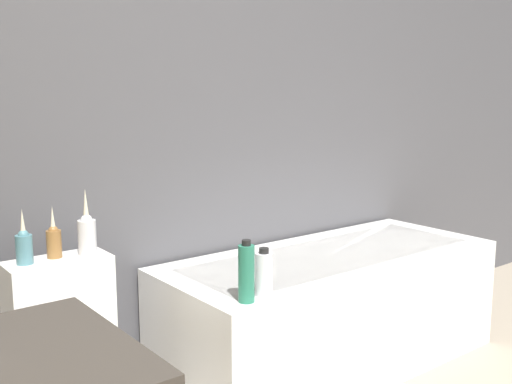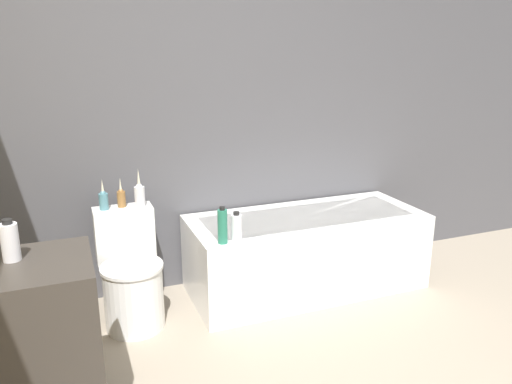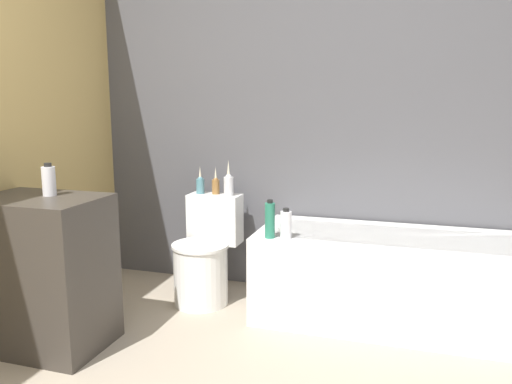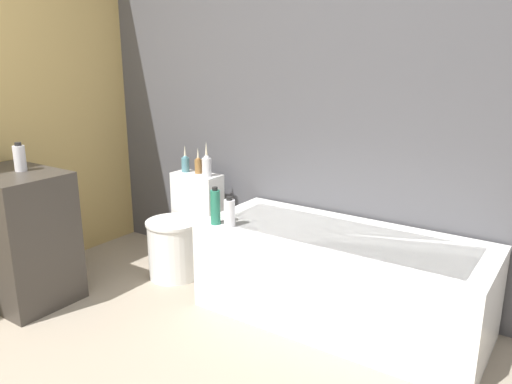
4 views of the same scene
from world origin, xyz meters
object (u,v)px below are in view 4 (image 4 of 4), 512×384
vase_silver (198,164)px  bathtub (340,277)px  vase_bronze (207,165)px  vase_gold (185,163)px  shampoo_bottle_tall (215,207)px  toilet (181,233)px  shampoo_bottle_short (229,213)px  soap_bottle_glass (20,158)px

vase_silver → bathtub: bearing=-8.8°
vase_silver → vase_bronze: vase_bronze is taller
bathtub → vase_silver: vase_silver is taller
vase_gold → shampoo_bottle_tall: bearing=-34.9°
shampoo_bottle_tall → vase_bronze: bearing=134.5°
toilet → shampoo_bottle_short: shampoo_bottle_short is taller
toilet → vase_silver: size_ratio=3.65×
soap_bottle_glass → vase_bronze: size_ratio=0.72×
soap_bottle_glass → vase_bronze: bearing=55.9°
vase_gold → vase_bronze: size_ratio=0.79×
vase_silver → shampoo_bottle_tall: vase_silver is taller
soap_bottle_glass → shampoo_bottle_tall: bearing=27.4°
soap_bottle_glass → vase_gold: 1.09m
bathtub → soap_bottle_glass: soap_bottle_glass is taller
toilet → soap_bottle_glass: bearing=-124.4°
bathtub → toilet: (-1.22, -0.02, 0.02)m
bathtub → shampoo_bottle_tall: bearing=-159.2°
soap_bottle_glass → shampoo_bottle_short: size_ratio=0.97×
toilet → bathtub: bearing=0.9°
shampoo_bottle_tall → toilet: bearing=154.7°
soap_bottle_glass → shampoo_bottle_short: (1.16, 0.57, -0.29)m
vase_gold → shampoo_bottle_short: 0.85m
soap_bottle_glass → shampoo_bottle_tall: (1.07, 0.55, -0.27)m
toilet → shampoo_bottle_short: 0.73m
toilet → shampoo_bottle_short: (0.61, -0.23, 0.32)m
soap_bottle_glass → vase_silver: 1.16m
soap_bottle_glass → vase_bronze: 1.18m
bathtub → vase_silver: 1.32m
bathtub → vase_bronze: vase_bronze is taller
soap_bottle_glass → toilet: bearing=55.6°
vase_gold → vase_silver: (0.11, 0.02, -0.00)m
soap_bottle_glass → vase_silver: soap_bottle_glass is taller
toilet → vase_gold: 0.51m
bathtub → vase_gold: bearing=172.6°
vase_bronze → shampoo_bottle_tall: vase_bronze is taller
vase_gold → vase_bronze: 0.22m
bathtub → toilet: size_ratio=2.37×
vase_silver → shampoo_bottle_short: (0.61, -0.44, -0.13)m
toilet → shampoo_bottle_short: bearing=-20.6°
soap_bottle_glass → bathtub: bearing=24.9°
shampoo_bottle_tall → vase_gold: bearing=145.1°
soap_bottle_glass → vase_silver: bearing=61.5°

